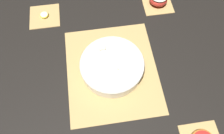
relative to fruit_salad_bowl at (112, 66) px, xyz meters
name	(u,v)px	position (x,y,z in m)	size (l,w,h in m)	color
ground_plane	(112,70)	(0.00, 0.00, -0.04)	(6.00, 6.00, 0.00)	black
bamboo_mat_center	(112,70)	(0.00, 0.00, -0.04)	(0.42, 0.35, 0.01)	tan
coaster_mat_near_left	(45,16)	(-0.32, -0.26, -0.04)	(0.13, 0.13, 0.01)	tan
coaster_mat_far_left	(157,3)	(-0.32, 0.26, -0.04)	(0.13, 0.13, 0.01)	tan
fruit_salad_bowl	(112,66)	(0.00, 0.00, 0.00)	(0.24, 0.24, 0.07)	silver
banana_coin_single	(44,15)	(-0.32, -0.26, -0.03)	(0.04, 0.04, 0.01)	#F7EFC6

